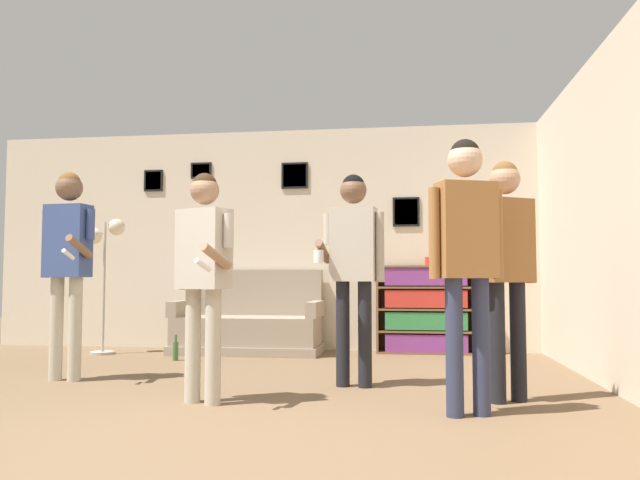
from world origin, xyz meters
name	(u,v)px	position (x,y,z in m)	size (l,w,h in m)	color
ground_plane	(139,460)	(0.00, 0.00, 0.00)	(20.00, 20.00, 0.00)	brown
wall_back	(303,238)	(0.00, 4.69, 1.35)	(7.98, 0.08, 2.70)	beige
wall_right	(605,217)	(2.82, 2.33, 1.35)	(0.06, 7.06, 2.70)	beige
couch	(249,326)	(-0.57, 4.28, 0.31)	(1.71, 0.80, 0.96)	gray
bookshelf	(426,310)	(1.47, 4.47, 0.50)	(1.13, 0.30, 1.01)	brown
floor_lamp	(105,251)	(-2.19, 3.89, 1.17)	(0.47, 0.28, 1.55)	#ADA89E
person_player_foreground_left	(67,250)	(-1.60, 2.09, 1.10)	(0.50, 0.50, 1.77)	#B7AD99
person_player_foreground_center	(204,262)	(-0.14, 1.33, 0.97)	(0.47, 0.55, 1.60)	#B7AD99
person_watcher_holding_cup	(353,255)	(0.84, 2.14, 1.05)	(0.53, 0.41, 1.70)	black
person_spectator_near_bookshelf	(466,243)	(1.64, 1.18, 1.08)	(0.47, 0.31, 1.75)	#2D334C
person_spectator_far_right	(506,253)	(1.96, 1.67, 1.04)	(0.44, 0.35, 1.69)	black
bottle_on_floor	(176,350)	(-1.16, 3.47, 0.11)	(0.06, 0.06, 0.27)	#3D6638
drinking_cup	(428,261)	(1.50, 4.47, 1.06)	(0.08, 0.08, 0.10)	red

